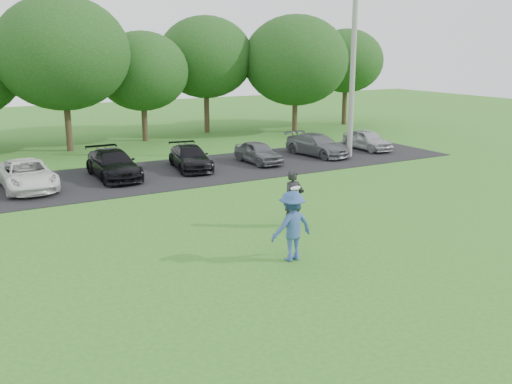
# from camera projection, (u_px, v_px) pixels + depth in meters

# --- Properties ---
(ground) EXTENTS (100.00, 100.00, 0.00)m
(ground) POSITION_uv_depth(u_px,v_px,m) (319.00, 265.00, 15.67)
(ground) COLOR #316F1F
(ground) RESTS_ON ground
(parking_lot) EXTENTS (32.00, 6.50, 0.03)m
(parking_lot) POSITION_uv_depth(u_px,v_px,m) (155.00, 175.00, 26.60)
(parking_lot) COLOR black
(parking_lot) RESTS_ON ground
(utility_pole) EXTENTS (0.28, 0.28, 9.34)m
(utility_pole) POSITION_uv_depth(u_px,v_px,m) (353.00, 69.00, 29.94)
(utility_pole) COLOR gray
(utility_pole) RESTS_ON ground
(frisbee_player) EXTENTS (1.32, 0.80, 2.17)m
(frisbee_player) POSITION_uv_depth(u_px,v_px,m) (292.00, 226.00, 15.82)
(frisbee_player) COLOR #314F8B
(frisbee_player) RESTS_ON ground
(camera_bystander) EXTENTS (0.72, 0.48, 1.92)m
(camera_bystander) POSITION_uv_depth(u_px,v_px,m) (293.00, 199.00, 18.79)
(camera_bystander) COLOR black
(camera_bystander) RESTS_ON ground
(parked_cars) EXTENTS (28.06, 4.67, 1.25)m
(parked_cars) POSITION_uv_depth(u_px,v_px,m) (121.00, 165.00, 25.90)
(parked_cars) COLOR black
(parked_cars) RESTS_ON parking_lot
(tree_row) EXTENTS (42.39, 9.85, 8.64)m
(tree_row) POSITION_uv_depth(u_px,v_px,m) (119.00, 62.00, 34.33)
(tree_row) COLOR #38281C
(tree_row) RESTS_ON ground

